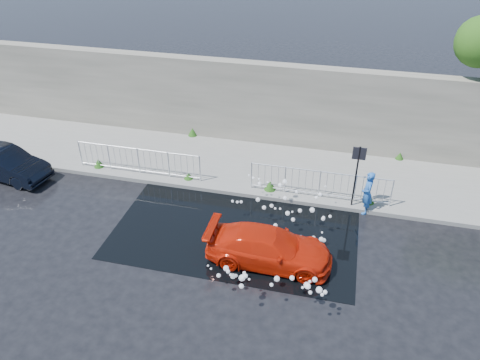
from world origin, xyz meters
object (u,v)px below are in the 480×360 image
object	(u,v)px
sign_post	(357,167)
dark_car	(6,164)
red_car	(269,247)
person	(367,193)

from	to	relation	value
sign_post	dark_car	xyz separation A→B (m)	(-13.21, -1.01, -1.13)
red_car	dark_car	world-z (taller)	dark_car
sign_post	red_car	size ratio (longest dim) A/B	0.65
red_car	person	world-z (taller)	person
dark_car	sign_post	bearing A→B (deg)	-76.22
red_car	dark_car	bearing A→B (deg)	77.41
dark_car	person	size ratio (longest dim) A/B	2.22
red_car	person	xyz separation A→B (m)	(2.81, 3.30, 0.25)
sign_post	red_car	world-z (taller)	sign_post
dark_car	person	bearing A→B (deg)	-76.78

